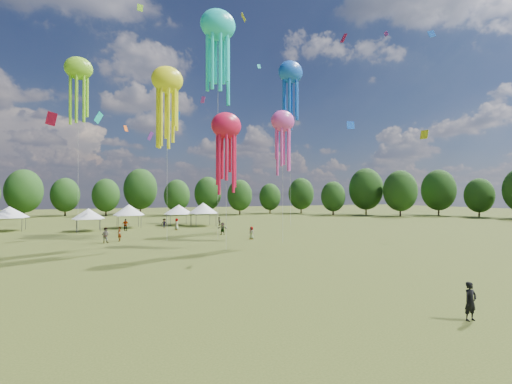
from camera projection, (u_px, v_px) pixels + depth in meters
name	position (u px, v px, depth m)	size (l,w,h in m)	color
ground	(339.00, 336.00, 14.91)	(300.00, 300.00, 0.00)	#384416
observer_main	(470.00, 301.00, 16.72)	(0.64, 0.42, 1.77)	black
spectator_near	(105.00, 235.00, 43.42)	(0.91, 0.71, 1.88)	gray
spectators_far	(184.00, 226.00, 56.69)	(19.23, 21.76, 1.93)	gray
festival_tents	(128.00, 210.00, 63.33)	(36.19, 10.70, 4.29)	#47474C
show_kites	(222.00, 83.00, 53.32)	(40.43, 26.26, 31.01)	#FFFD1A
small_kites	(141.00, 26.00, 50.13)	(81.43, 53.03, 44.79)	#FFFD1A
treeline	(119.00, 191.00, 70.02)	(201.57, 95.24, 13.43)	#38281C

